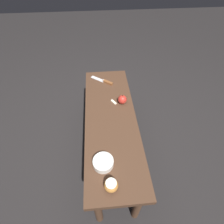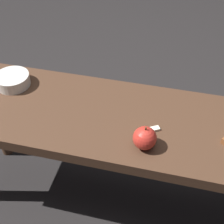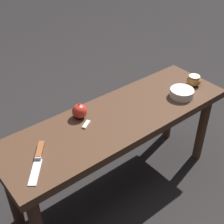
% 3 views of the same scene
% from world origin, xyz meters
% --- Properties ---
extents(ground_plane, '(8.00, 8.00, 0.00)m').
position_xyz_m(ground_plane, '(0.00, 0.00, 0.00)').
color(ground_plane, black).
extents(wooden_bench, '(1.20, 0.38, 0.50)m').
position_xyz_m(wooden_bench, '(0.00, 0.00, 0.42)').
color(wooden_bench, '#472D1E').
rests_on(wooden_bench, ground_plane).
extents(apple_whole, '(0.07, 0.07, 0.08)m').
position_xyz_m(apple_whole, '(-0.15, 0.11, 0.53)').
color(apple_whole, red).
rests_on(apple_whole, wooden_bench).
extents(apple_slice_near_knife, '(0.06, 0.05, 0.01)m').
position_xyz_m(apple_slice_near_knife, '(-0.16, 0.04, 0.50)').
color(apple_slice_near_knife, silver).
rests_on(apple_slice_near_knife, wooden_bench).
extents(bowl, '(0.12, 0.12, 0.04)m').
position_xyz_m(bowl, '(0.36, -0.07, 0.52)').
color(bowl, silver).
rests_on(bowl, wooden_bench).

